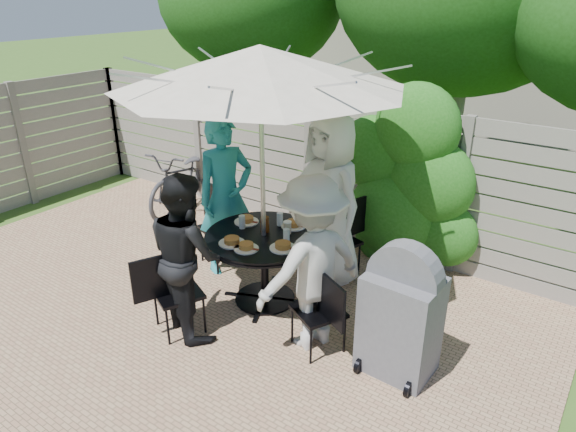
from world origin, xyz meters
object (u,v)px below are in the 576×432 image
Objects in this scene: person_front at (187,255)px; plate_left at (246,220)px; glass_left at (242,222)px; coffee_cup at (287,228)px; glass_right at (286,236)px; person_back at (330,201)px; chair_back at (337,255)px; glass_back at (280,219)px; plate_back at (293,224)px; plate_right at (283,246)px; bicycle at (186,178)px; umbrella at (260,67)px; chair_left at (223,242)px; plate_front at (232,241)px; chair_right at (319,326)px; syrup_jug at (265,224)px; bbq_grill at (401,316)px; person_left at (226,197)px; plate_extra at (246,247)px; chair_front at (178,308)px; patio_table at (264,255)px; person_right at (312,265)px.

plate_left is at bearing -66.55° from person_front.
coffee_cup is (0.45, 0.17, -0.01)m from glass_left.
person_back is at bearing 88.05° from glass_right.
glass_back is at bearing -13.31° from chair_back.
plate_back is 1.00× the size of plate_right.
bicycle is (-2.87, 1.50, -0.34)m from plate_right.
plate_right is at bearing -21.65° from umbrella.
chair_left reaches higher than plate_front.
umbrella is 2.38m from chair_right.
person_front is at bearing -106.15° from glass_back.
bbq_grill reaches higher than syrup_jug.
chair_right is 5.99× the size of glass_left.
person_left is 11.45× the size of syrup_jug.
person_front reaches higher than chair_back.
glass_right is at bearing 0.35° from umbrella.
person_left is 1.06m from plate_extra.
plate_right is at bearing -67.91° from glass_right.
person_back is 1.93m from chair_front.
patio_table is at bearing -136.10° from coffee_cup.
person_right is (-0.12, 0.05, 0.58)m from chair_right.
person_back reaches higher than plate_left.
plate_front is 0.19m from plate_extra.
person_front is 0.90m from plate_right.
chair_front is at bearing -40.74° from person_right.
coffee_cup is (1.07, -0.19, 0.55)m from chair_left.
plate_front is 0.15× the size of bicycle.
chair_right is at bearing -1.90° from chair_left.
umbrella is 1.60m from glass_back.
person_right is 0.76m from coffee_cup.
patio_table is at bearing -89.65° from glass_back.
coffee_cup is (0.95, -0.14, -0.07)m from person_left.
glass_left reaches higher than plate_front.
bicycle reaches higher than plate_back.
person_back is 0.78m from glass_right.
person_front is (-0.31, -0.77, -1.63)m from umbrella.
chair_back is 1.16m from plate_right.
syrup_jug is (-0.04, -0.21, 0.01)m from glass_back.
syrup_jug is (-0.32, 0.07, 0.01)m from glass_right.
patio_table is 0.42m from glass_right.
glass_back is (-0.31, -0.49, -0.11)m from person_back.
plate_left is 0.37m from glass_back.
plate_back is at bearing 23.35° from plate_left.
coffee_cup reaches higher than chair_front.
plate_back is (-0.17, -0.44, -0.16)m from person_back.
person_left is at bearing -45.61° from chair_back.
syrup_jug reaches higher than chair_back.
glass_left is (0.62, -0.36, 0.56)m from chair_left.
glass_back is at bearing -70.30° from person_left.
bicycle is (-3.31, 1.67, -0.36)m from person_right.
coffee_cup is at bearing -76.69° from person_left.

